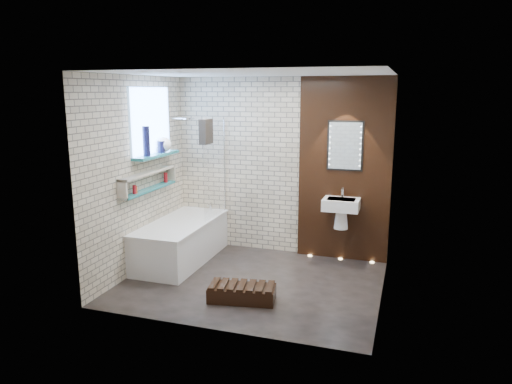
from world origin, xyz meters
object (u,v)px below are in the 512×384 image
(washbasin, at_px, (341,209))
(bathtub, at_px, (181,241))
(walnut_step, at_px, (242,293))
(led_mirror, at_px, (345,146))
(bath_screen, at_px, (215,169))

(washbasin, bearing_deg, bathtub, -163.99)
(washbasin, height_order, walnut_step, washbasin)
(led_mirror, relative_size, walnut_step, 0.91)
(bath_screen, bearing_deg, walnut_step, -57.31)
(bathtub, xyz_separation_m, washbasin, (2.17, 0.62, 0.50))
(washbasin, relative_size, walnut_step, 0.75)
(bathtub, height_order, washbasin, washbasin)
(washbasin, relative_size, led_mirror, 0.83)
(washbasin, height_order, led_mirror, led_mirror)
(washbasin, bearing_deg, led_mirror, 90.00)
(bathtub, distance_m, walnut_step, 1.64)
(bathtub, bearing_deg, bath_screen, 51.10)
(bathtub, distance_m, led_mirror, 2.68)
(bath_screen, relative_size, led_mirror, 2.00)
(bathtub, xyz_separation_m, bath_screen, (0.35, 0.44, 0.99))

